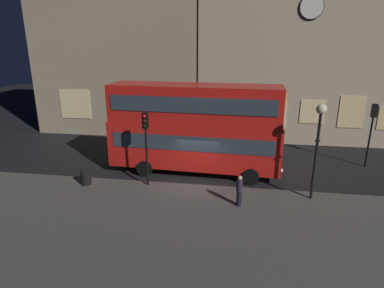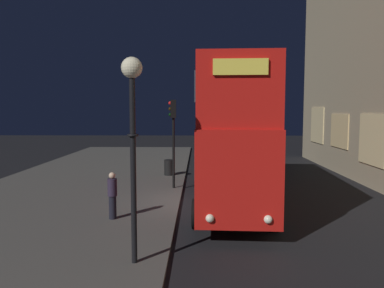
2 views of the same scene
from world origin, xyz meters
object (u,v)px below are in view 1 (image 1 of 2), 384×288
object	(u,v)px
street_lamp	(319,130)
pedestrian	(239,190)
traffic_light_far_side	(372,122)
litter_bin	(86,177)
traffic_light_near_kerb	(146,134)
double_decker_bus	(195,125)

from	to	relation	value
street_lamp	pedestrian	xyz separation A→B (m)	(-3.72, -1.38, -2.89)
pedestrian	traffic_light_far_side	bearing A→B (deg)	80.01
street_lamp	litter_bin	size ratio (longest dim) A/B	5.71
traffic_light_near_kerb	street_lamp	xyz separation A→B (m)	(8.91, -0.37, 0.72)
litter_bin	traffic_light_near_kerb	bearing A→B (deg)	7.55
traffic_light_near_kerb	street_lamp	distance (m)	8.95
pedestrian	double_decker_bus	bearing A→B (deg)	163.12
pedestrian	street_lamp	bearing A→B (deg)	59.98
traffic_light_near_kerb	street_lamp	bearing A→B (deg)	-4.55
street_lamp	pedestrian	size ratio (longest dim) A/B	3.09
traffic_light_near_kerb	traffic_light_far_side	size ratio (longest dim) A/B	1.00
traffic_light_near_kerb	street_lamp	size ratio (longest dim) A/B	0.84
traffic_light_far_side	litter_bin	world-z (taller)	traffic_light_far_side
double_decker_bus	pedestrian	xyz separation A→B (m)	(2.86, -4.33, -2.12)
traffic_light_far_side	traffic_light_near_kerb	bearing A→B (deg)	21.59
street_lamp	litter_bin	distance (m)	12.86
traffic_light_far_side	street_lamp	distance (m)	7.26
street_lamp	double_decker_bus	bearing A→B (deg)	155.83
double_decker_bus	street_lamp	distance (m)	7.26
traffic_light_near_kerb	litter_bin	xyz separation A→B (m)	(-3.52, -0.47, -2.57)
double_decker_bus	traffic_light_near_kerb	distance (m)	3.48
pedestrian	litter_bin	xyz separation A→B (m)	(-8.71, 1.28, -0.40)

